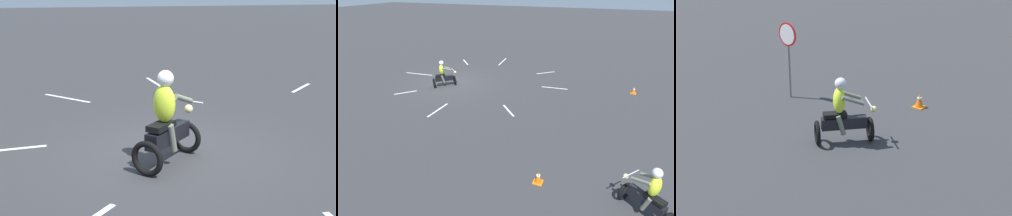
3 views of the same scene
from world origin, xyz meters
The scene contains 13 objects.
ground_plane centered at (0.00, 0.00, 0.00)m, with size 120.00×120.00×0.00m, color #333335.
motorcycle_rider_foreground centered at (0.59, -0.17, 0.73)m, with size 1.41×1.41×1.66m.
motorcycle_rider_background centered at (7.29, 10.96, 0.73)m, with size 1.35×1.47×1.66m.
traffic_cone_near_left centered at (-2.48, 11.07, 0.20)m, with size 0.32×0.32×0.42m.
traffic_cone_near_right centered at (7.11, 7.79, 0.20)m, with size 0.32×0.32×0.42m.
lane_stripe_e centered at (3.71, 1.49, 0.00)m, with size 0.10×1.73×0.01m, color silver.
lane_stripe_ne centered at (2.41, 4.93, 0.00)m, with size 0.10×1.42×0.01m, color silver.
lane_stripe_n centered at (-1.65, 6.48, 0.00)m, with size 0.10×1.61×0.01m, color silver.
lane_stripe_nw centered at (-4.46, 5.25, 0.00)m, with size 0.10×1.49×0.01m, color silver.
lane_stripe_w centered at (-6.06, 1.14, 0.00)m, with size 0.10×2.17×0.01m, color silver.
lane_stripe_sw centered at (-4.81, -1.68, 0.00)m, with size 0.10×1.69×0.01m, color silver.
lane_stripe_s centered at (-0.82, -3.27, 0.00)m, with size 0.10×2.13×0.01m, color silver.
lane_stripe_se centered at (2.39, -1.73, 0.00)m, with size 0.10×1.32×0.01m, color silver.
Camera 2 is at (13.81, 9.29, 6.03)m, focal length 28.00 mm.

